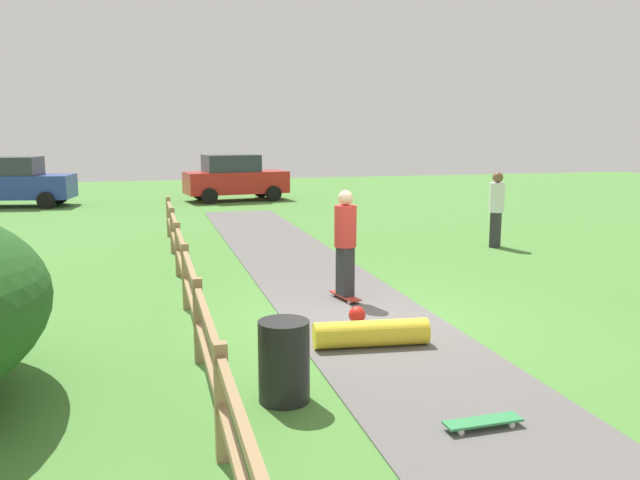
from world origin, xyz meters
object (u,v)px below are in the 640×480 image
trash_bin (284,361)px  skateboard_loose (483,422)px  skater_riding (345,239)px  skater_fallen (370,332)px  parked_car_red (235,178)px  parked_car_blue (14,182)px  bystander_white (496,205)px

trash_bin → skateboard_loose: 2.15m
skater_riding → skateboard_loose: skater_riding is taller
trash_bin → skater_riding: 4.31m
trash_bin → skateboard_loose: size_ratio=1.12×
trash_bin → skater_fallen: trash_bin is taller
parked_car_red → parked_car_blue: size_ratio=0.99×
trash_bin → bystander_white: bearing=47.9°
skater_riding → bystander_white: size_ratio=1.00×
skater_riding → skater_fallen: (-0.37, -2.35, -0.89)m
skater_fallen → skateboard_loose: bearing=-85.0°
skater_fallen → bystander_white: (5.60, 6.40, 0.86)m
skater_fallen → skateboard_loose: 2.69m
parked_car_red → skateboard_loose: bearing=-91.3°
skater_fallen → parked_car_red: parked_car_red is taller
skater_riding → skateboard_loose: size_ratio=2.36×
trash_bin → bystander_white: (7.11, 7.88, 0.61)m
parked_car_red → skater_fallen: bearing=-92.2°
trash_bin → skater_riding: (1.88, 3.83, 0.64)m
parked_car_red → parked_car_blue: 8.51m
bystander_white → parked_car_red: 13.59m
skater_riding → skateboard_loose: bearing=-91.6°
parked_car_blue → skater_fallen: bearing=-67.8°
bystander_white → skateboard_loose: bearing=-120.6°
skater_riding → skater_fallen: bearing=-99.0°
skateboard_loose → parked_car_red: 21.78m
skateboard_loose → parked_car_blue: parked_car_blue is taller
skateboard_loose → bystander_white: size_ratio=0.43×
trash_bin → parked_car_blue: size_ratio=0.20×
bystander_white → parked_car_red: parked_car_red is taller
trash_bin → bystander_white: bystander_white is taller
skater_fallen → parked_car_blue: (-7.80, 19.09, 0.76)m
skater_riding → skater_fallen: skater_riding is taller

